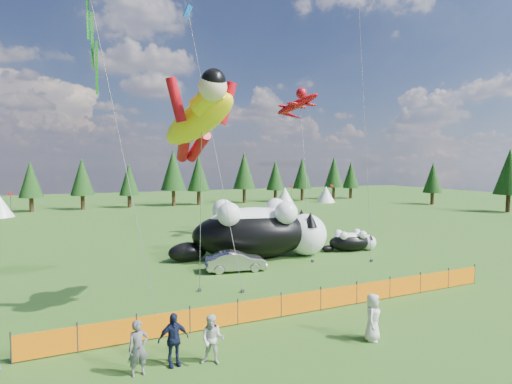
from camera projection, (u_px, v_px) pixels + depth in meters
ground at (271, 294)px, 20.32m from camera, size 160.00×160.00×0.00m
safety_fence at (301, 303)px, 17.55m from camera, size 22.06×0.06×1.10m
tree_line at (143, 181)px, 61.11m from camera, size 90.00×4.00×8.00m
festival_tents at (221, 198)px, 61.16m from camera, size 50.00×3.20×2.80m
cat_large at (259, 230)px, 28.05m from camera, size 11.25×5.41×4.08m
cat_small at (352, 241)px, 30.34m from camera, size 4.39×2.14×1.59m
car at (236, 261)px, 24.56m from camera, size 3.91×1.90×1.23m
spectator_a at (138, 348)px, 12.42m from camera, size 0.68×0.48×1.74m
spectator_b at (212, 340)px, 13.12m from camera, size 0.93×0.82×1.65m
spectator_c at (173, 339)px, 13.00m from camera, size 1.07×0.62×1.76m
spectator_e at (373, 317)px, 14.87m from camera, size 1.03×0.99×1.77m
superhero_kite at (198, 120)px, 17.59m from camera, size 6.10×6.22×10.80m
gecko_kite at (297, 104)px, 35.80m from camera, size 6.93×12.48×15.38m
diamond_kite_a at (190, 23)px, 23.70m from camera, size 1.77×6.02×16.83m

